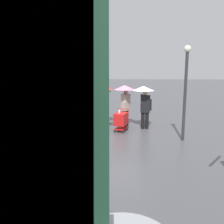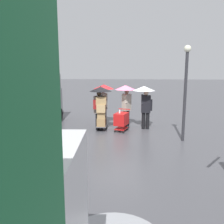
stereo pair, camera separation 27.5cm
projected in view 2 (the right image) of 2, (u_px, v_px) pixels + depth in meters
The scene contains 10 objects.
ground_plane at pixel (116, 129), 12.10m from camera, with size 90.00×90.00×0.00m, color #4C4C51.
slush_patch_under_van at pixel (40, 126), 12.83m from camera, with size 1.29×1.29×0.01m, color silver.
cargo_van_parked_right at pixel (33, 104), 12.31m from camera, with size 2.37×5.42×2.60m.
shopping_cart_vendor at pixel (121, 120), 11.67m from camera, with size 0.78×0.95×1.04m.
hand_dolly_boxes at pixel (101, 111), 11.73m from camera, with size 0.53×0.71×1.65m.
pedestrian_pink_side at pixel (100, 98), 11.65m from camera, with size 1.04×1.04×2.15m.
pedestrian_black_side at pixel (126, 96), 12.45m from camera, with size 1.04×1.04×2.15m.
pedestrian_white_side at pixel (103, 95), 12.90m from camera, with size 1.04×1.04×2.15m.
pedestrian_far_side at pixel (145, 97), 11.94m from camera, with size 1.04×1.04×2.15m.
street_lamp at pixel (186, 84), 9.85m from camera, with size 0.28×0.28×3.86m.
Camera 2 is at (-0.46, 11.73, 3.08)m, focal length 39.69 mm.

